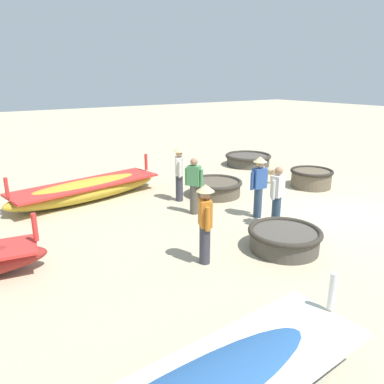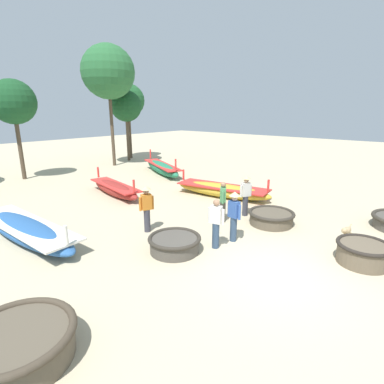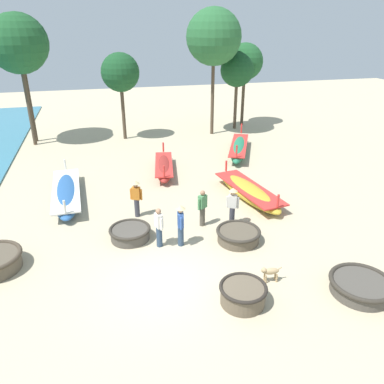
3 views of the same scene
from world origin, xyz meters
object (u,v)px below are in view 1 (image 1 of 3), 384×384
(fisherman_by_coracle, at_px, (194,185))
(fisherman_hauling, at_px, (259,183))
(fisherman_with_hat, at_px, (205,219))
(dog, at_px, (270,172))
(coracle_weathered, at_px, (284,238))
(fisherman_standing_right, at_px, (277,196))
(fisherman_standing_left, at_px, (179,170))
(coracle_far_left, at_px, (311,178))
(coracle_nearest, at_px, (215,187))
(long_boat_blue_hull, at_px, (87,190))
(coracle_front_left, at_px, (248,159))

(fisherman_by_coracle, bearing_deg, fisherman_hauling, -133.42)
(fisherman_with_hat, bearing_deg, dog, -57.05)
(fisherman_hauling, distance_m, dog, 3.68)
(coracle_weathered, xyz_separation_m, fisherman_standing_right, (1.01, -0.79, 0.57))
(fisherman_standing_left, bearing_deg, coracle_far_left, -105.97)
(coracle_nearest, height_order, coracle_far_left, coracle_far_left)
(fisherman_by_coracle, distance_m, fisherman_hauling, 1.74)
(fisherman_with_hat, bearing_deg, fisherman_standing_left, -25.27)
(coracle_nearest, relative_size, long_boat_blue_hull, 0.33)
(fisherman_standing_left, bearing_deg, dog, -91.34)
(coracle_front_left, height_order, fisherman_standing_left, fisherman_standing_left)
(coracle_nearest, height_order, fisherman_hauling, fisherman_hauling)
(long_boat_blue_hull, relative_size, fisherman_standing_right, 3.24)
(coracle_nearest, xyz_separation_m, fisherman_with_hat, (-3.49, 2.99, 0.68))
(coracle_front_left, xyz_separation_m, fisherman_by_coracle, (-3.58, 5.30, 0.57))
(coracle_far_left, xyz_separation_m, fisherman_standing_left, (1.30, 4.54, 0.63))
(coracle_weathered, height_order, fisherman_by_coracle, fisherman_by_coracle)
(fisherman_by_coracle, bearing_deg, coracle_far_left, -91.38)
(coracle_front_left, height_order, fisherman_by_coracle, fisherman_by_coracle)
(long_boat_blue_hull, distance_m, fisherman_hauling, 5.26)
(fisherman_with_hat, xyz_separation_m, fisherman_hauling, (1.31, -2.72, 0.00))
(fisherman_with_hat, bearing_deg, coracle_weathered, -105.25)
(fisherman_with_hat, distance_m, fisherman_hauling, 3.02)
(coracle_nearest, distance_m, fisherman_with_hat, 4.65)
(coracle_nearest, xyz_separation_m, long_boat_blue_hull, (1.87, 3.54, 0.05))
(dog, bearing_deg, long_boat_blue_hull, 73.83)
(long_boat_blue_hull, relative_size, fisherman_standing_left, 3.05)
(coracle_far_left, height_order, fisherman_with_hat, fisherman_with_hat)
(coracle_front_left, distance_m, dog, 2.77)
(dog, bearing_deg, fisherman_hauling, 129.03)
(long_boat_blue_hull, bearing_deg, coracle_front_left, -84.41)
(coracle_front_left, xyz_separation_m, coracle_far_left, (-3.70, 0.48, 0.07))
(fisherman_hauling, bearing_deg, coracle_front_left, -40.21)
(fisherman_standing_left, height_order, dog, fisherman_standing_left)
(coracle_front_left, bearing_deg, fisherman_standing_left, 115.52)
(coracle_far_left, relative_size, fisherman_by_coracle, 0.92)
(coracle_nearest, relative_size, fisherman_by_coracle, 1.08)
(coracle_weathered, bearing_deg, coracle_far_left, -57.32)
(coracle_nearest, distance_m, coracle_front_left, 4.58)
(fisherman_by_coracle, bearing_deg, coracle_front_left, -55.95)
(coracle_front_left, bearing_deg, fisherman_with_hat, 131.97)
(long_boat_blue_hull, xyz_separation_m, fisherman_hauling, (-4.06, -3.28, 0.63))
(coracle_nearest, height_order, dog, dog)
(coracle_weathered, distance_m, coracle_nearest, 4.16)
(long_boat_blue_hull, height_order, fisherman_standing_right, fisherman_standing_right)
(coracle_far_left, relative_size, fisherman_standing_left, 0.86)
(fisherman_hauling, bearing_deg, fisherman_standing_right, 170.21)
(coracle_front_left, bearing_deg, coracle_weathered, 142.95)
(coracle_nearest, xyz_separation_m, coracle_far_left, (-1.11, -3.30, 0.06))
(coracle_far_left, distance_m, fisherman_with_hat, 6.75)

